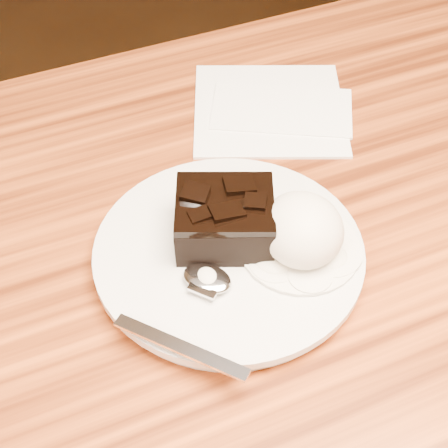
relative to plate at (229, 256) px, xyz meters
name	(u,v)px	position (x,y,z in m)	size (l,w,h in m)	color
plate	(229,256)	(0.00, 0.00, 0.00)	(0.23, 0.23, 0.02)	silver
brownie	(225,222)	(0.00, 0.01, 0.03)	(0.08, 0.07, 0.04)	black
ice_cream_scoop	(302,230)	(0.05, -0.03, 0.03)	(0.07, 0.07, 0.06)	white
melt_puddle	(300,249)	(0.05, -0.03, 0.01)	(0.10, 0.10, 0.00)	white
spoon	(207,280)	(-0.03, -0.03, 0.01)	(0.03, 0.17, 0.01)	silver
napkin	(269,108)	(0.13, 0.18, -0.01)	(0.16, 0.16, 0.01)	white
crumb_a	(255,229)	(0.03, 0.01, 0.01)	(0.01, 0.01, 0.00)	black
crumb_b	(268,234)	(0.04, 0.00, 0.01)	(0.01, 0.01, 0.00)	black
crumb_c	(242,263)	(0.00, -0.02, 0.01)	(0.01, 0.00, 0.00)	black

